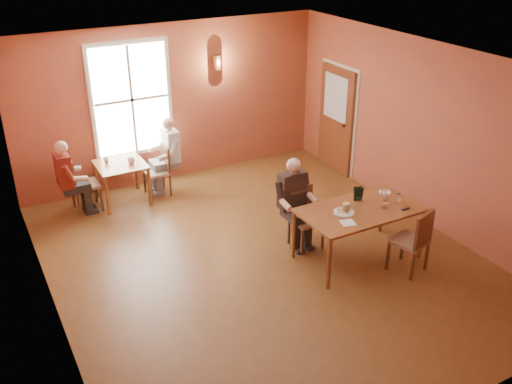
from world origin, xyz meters
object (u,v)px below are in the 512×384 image
chair_empty (410,240)px  chair_diner_white (156,171)px  diner_main (308,208)px  chair_diner_main (306,219)px  diner_white (157,160)px  second_table (122,183)px  chair_diner_maroon (85,183)px  diner_maroon (82,175)px  main_table (358,233)px

chair_empty → chair_diner_white: 4.78m
diner_main → chair_diner_white: diner_main is taller
chair_diner_main → chair_diner_white: 3.22m
diner_white → second_table: bearing=90.0°
second_table → chair_diner_white: bearing=0.0°
diner_white → chair_diner_maroon: 1.34m
chair_diner_main → diner_main: size_ratio=0.70×
chair_diner_maroon → diner_maroon: 0.17m
main_table → chair_diner_maroon: size_ratio=1.77×
chair_diner_white → chair_diner_main: bearing=-154.0°
main_table → chair_diner_maroon: 4.78m
chair_empty → diner_white: 4.77m
chair_diner_white → diner_white: bearing=-90.0°
chair_empty → second_table: 5.13m
chair_diner_main → chair_diner_white: size_ratio=1.04×
main_table → chair_empty: (0.44, -0.62, 0.09)m
second_table → chair_diner_white: 0.66m
diner_main → chair_empty: bearing=127.3°
chair_empty → chair_diner_maroon: chair_empty is taller
chair_empty → chair_diner_maroon: 5.54m
diner_main → chair_diner_white: bearing=-64.3°
chair_empty → main_table: bearing=108.0°
chair_diner_maroon → diner_white: bearing=90.0°
diner_main → main_table: bearing=128.9°
diner_white → diner_maroon: (-1.36, 0.00, -0.01)m
diner_main → chair_diner_white: (-1.41, 2.92, -0.22)m
second_table → chair_diner_maroon: size_ratio=0.84×
diner_white → main_table: bearing=-152.0°
second_table → main_table: bearing=-54.1°
main_table → diner_maroon: size_ratio=1.33×
second_table → chair_empty: bearing=-54.2°
main_table → chair_empty: 0.77m
diner_white → diner_maroon: diner_white is taller
diner_maroon → diner_main: bearing=43.2°
second_table → diner_maroon: (-0.68, 0.00, 0.30)m
diner_main → diner_maroon: 4.00m
second_table → diner_white: bearing=0.0°
diner_main → second_table: bearing=-54.8°
chair_empty → diner_white: size_ratio=0.74×
chair_diner_main → diner_white: bearing=-64.5°
chair_diner_maroon → main_table: bearing=42.2°
second_table → chair_diner_maroon: bearing=180.0°
diner_main → chair_empty: size_ratio=1.36×
chair_empty → diner_white: diner_white is taller
chair_diner_main → diner_white: 3.21m
chair_empty → chair_diner_white: bearing=101.9°
main_table → diner_main: 0.84m
second_table → chair_diner_maroon: (-0.65, 0.00, 0.13)m
chair_diner_white → diner_maroon: bearing=90.0°
chair_diner_white → diner_white: 0.22m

